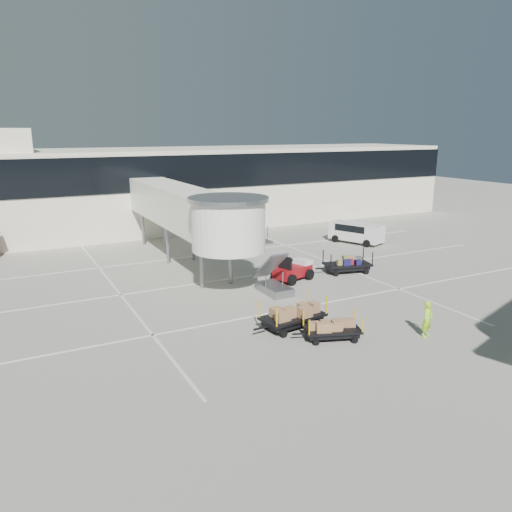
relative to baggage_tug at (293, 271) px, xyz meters
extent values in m
plane|color=#A7A395|center=(-1.09, -6.82, -0.66)|extent=(140.00, 140.00, 0.00)
cube|color=silver|center=(-1.09, -4.82, -0.65)|extent=(40.00, 0.15, 0.02)
cube|color=silver|center=(-1.09, 2.18, -0.65)|extent=(40.00, 0.15, 0.02)
cube|color=silver|center=(-1.09, 9.18, -0.65)|extent=(40.00, 0.15, 0.02)
cube|color=silver|center=(4.91, 3.18, -0.65)|extent=(0.15, 30.00, 0.02)
cube|color=silver|center=(-11.09, 3.18, -0.65)|extent=(0.15, 30.00, 0.02)
cube|color=white|center=(-1.09, 23.18, 3.34)|extent=(64.00, 12.00, 8.00)
cube|color=black|center=(-1.09, 17.13, 5.34)|extent=(64.00, 0.12, 3.20)
cube|color=white|center=(-5.09, 8.18, 3.64)|extent=(3.00, 18.00, 2.80)
cylinder|color=white|center=(-5.09, -0.82, 3.64)|extent=(4.40, 4.40, 3.00)
cylinder|color=gray|center=(-5.09, -0.82, 5.24)|extent=(4.80, 4.80, 0.25)
cylinder|color=gray|center=(-6.09, 1.18, 0.79)|extent=(0.28, 0.28, 2.90)
cylinder|color=gray|center=(-4.09, 1.18, 0.79)|extent=(0.28, 0.28, 2.90)
cylinder|color=gray|center=(-6.09, 8.18, 0.79)|extent=(0.28, 0.28, 2.90)
cylinder|color=gray|center=(-4.09, 8.18, 0.79)|extent=(0.28, 0.28, 2.90)
cylinder|color=gray|center=(-6.09, 15.18, 0.79)|extent=(0.28, 0.28, 2.90)
cylinder|color=gray|center=(-4.09, 15.18, 0.79)|extent=(0.28, 0.28, 2.90)
cube|color=gray|center=(-2.49, -1.82, -0.41)|extent=(1.40, 2.60, 0.50)
cube|color=gray|center=(-2.49, -1.22, 0.94)|extent=(1.20, 2.60, 2.06)
cube|color=gray|center=(-2.49, 0.18, 2.19)|extent=(1.40, 1.20, 0.12)
cube|color=maroon|center=(-0.07, -0.02, -0.04)|extent=(2.97, 2.05, 0.68)
cube|color=silver|center=(0.89, 0.28, 0.41)|extent=(1.13, 1.42, 0.39)
cube|color=black|center=(-0.83, -0.26, 0.64)|extent=(0.47, 1.11, 1.01)
cylinder|color=black|center=(-0.71, -0.99, -0.30)|extent=(0.77, 0.49, 0.72)
cylinder|color=black|center=(-1.15, 0.40, -0.30)|extent=(0.77, 0.49, 0.72)
cylinder|color=black|center=(1.01, -0.45, -0.30)|extent=(0.77, 0.49, 0.72)
cylinder|color=black|center=(0.57, 0.95, -0.30)|extent=(0.77, 0.49, 0.72)
cube|color=black|center=(4.37, -0.20, -0.06)|extent=(3.54, 2.34, 0.13)
cube|color=black|center=(4.37, -0.20, -0.26)|extent=(3.16, 2.03, 0.27)
cube|color=black|center=(2.43, 0.27, -0.22)|extent=(0.76, 0.26, 0.09)
cylinder|color=black|center=(3.09, -0.64, -0.47)|extent=(0.39, 0.23, 0.37)
cylinder|color=black|center=(3.44, 0.78, -0.47)|extent=(0.39, 0.23, 0.37)
cylinder|color=black|center=(5.30, -1.18, -0.47)|extent=(0.39, 0.23, 0.37)
cylinder|color=black|center=(5.65, 0.24, -0.47)|extent=(0.39, 0.23, 0.37)
cylinder|color=black|center=(2.68, -0.54, 0.43)|extent=(0.08, 0.08, 0.97)
cylinder|color=black|center=(3.03, 0.88, 0.43)|extent=(0.08, 0.08, 0.97)
cylinder|color=black|center=(5.71, -1.28, 0.43)|extent=(0.08, 0.08, 0.97)
cylinder|color=black|center=(6.06, 0.14, 0.43)|extent=(0.08, 0.08, 0.97)
cube|color=olive|center=(3.81, -0.22, 0.18)|extent=(0.47, 0.38, 0.36)
cube|color=olive|center=(5.31, 0.00, 0.22)|extent=(0.62, 0.54, 0.42)
cube|color=#414246|center=(5.07, -0.54, 0.24)|extent=(0.46, 0.41, 0.48)
cube|color=#414246|center=(3.48, -0.50, 0.25)|extent=(0.63, 0.49, 0.48)
cube|color=olive|center=(5.38, 0.08, 0.21)|extent=(0.45, 0.36, 0.41)
cube|color=#414246|center=(3.37, -0.45, 0.20)|extent=(0.62, 0.52, 0.40)
cube|color=olive|center=(4.23, -0.65, 0.20)|extent=(0.47, 0.48, 0.40)
cube|color=olive|center=(5.55, -0.16, 0.19)|extent=(0.54, 0.49, 0.37)
cube|color=olive|center=(4.36, -0.41, 0.22)|extent=(0.51, 0.45, 0.43)
cube|color=black|center=(-3.50, -9.28, -0.16)|extent=(2.98, 2.18, 0.11)
cube|color=black|center=(-3.50, -9.28, -0.32)|extent=(2.66, 1.90, 0.22)
cube|color=black|center=(-5.05, -8.71, -0.30)|extent=(0.61, 0.28, 0.07)
cylinder|color=black|center=(-4.58, -9.53, -0.50)|extent=(0.33, 0.22, 0.30)
cylinder|color=black|center=(-4.17, -8.39, -0.50)|extent=(0.33, 0.22, 0.30)
cylinder|color=black|center=(-2.82, -10.17, -0.50)|extent=(0.33, 0.22, 0.30)
cylinder|color=black|center=(-2.41, -9.03, -0.50)|extent=(0.33, 0.22, 0.30)
cylinder|color=#E1AA0B|center=(-4.91, -9.41, 0.24)|extent=(0.06, 0.06, 0.81)
cylinder|color=#E1AA0B|center=(-4.50, -8.27, 0.24)|extent=(0.06, 0.06, 0.81)
cylinder|color=#E1AA0B|center=(-2.49, -10.28, 0.24)|extent=(0.06, 0.06, 0.81)
cylinder|color=#E1AA0B|center=(-2.08, -9.15, 0.24)|extent=(0.06, 0.06, 0.81)
cube|color=#946C47|center=(-2.77, -9.65, 0.07)|extent=(0.64, 0.52, 0.35)
cube|color=#946C47|center=(-2.89, -9.75, 0.07)|extent=(0.45, 0.42, 0.35)
cube|color=#946C47|center=(-3.42, -9.34, 0.05)|extent=(0.64, 0.53, 0.31)
cube|color=#946C47|center=(-3.89, -8.80, 0.13)|extent=(0.60, 0.52, 0.48)
cube|color=#946C47|center=(-2.93, -9.92, 0.13)|extent=(0.63, 0.53, 0.48)
cube|color=#946C47|center=(-3.17, -9.49, 0.05)|extent=(0.50, 0.45, 0.31)
cube|color=#946C47|center=(-2.95, -9.17, 0.13)|extent=(0.60, 0.56, 0.48)
cube|color=#946C47|center=(-2.77, -9.10, 0.10)|extent=(0.53, 0.52, 0.42)
cube|color=#946C47|center=(-3.89, -9.23, 0.12)|extent=(0.66, 0.55, 0.47)
cube|color=black|center=(-4.42, -7.16, -0.05)|extent=(3.47, 2.03, 0.13)
cube|color=black|center=(-4.42, -7.16, -0.25)|extent=(3.12, 1.75, 0.27)
cube|color=black|center=(-6.44, -7.40, -0.22)|extent=(0.77, 0.18, 0.09)
cylinder|color=black|center=(-5.48, -8.03, -0.47)|extent=(0.39, 0.20, 0.37)
cylinder|color=black|center=(-5.65, -6.56, -0.47)|extent=(0.39, 0.20, 0.37)
cylinder|color=black|center=(-3.18, -7.75, -0.47)|extent=(0.39, 0.20, 0.37)
cylinder|color=black|center=(-3.36, -6.28, -0.47)|extent=(0.39, 0.20, 0.37)
cylinder|color=#E1AA0B|center=(-5.90, -8.08, 0.44)|extent=(0.08, 0.08, 0.99)
cylinder|color=#E1AA0B|center=(-6.08, -6.61, 0.44)|extent=(0.08, 0.08, 0.99)
cylinder|color=#E1AA0B|center=(-2.76, -7.70, 0.44)|extent=(0.08, 0.08, 0.99)
cylinder|color=#E1AA0B|center=(-2.94, -6.23, 0.44)|extent=(0.08, 0.08, 0.99)
cube|color=#946C47|center=(-4.94, -6.81, 0.31)|extent=(0.61, 0.53, 0.59)
cube|color=#946C47|center=(-4.16, -7.30, 0.25)|extent=(0.73, 0.55, 0.47)
cube|color=#946C47|center=(-5.53, -6.85, 0.25)|extent=(0.51, 0.54, 0.47)
cube|color=#946C47|center=(-4.19, -7.43, 0.22)|extent=(0.66, 0.58, 0.41)
cube|color=#946C47|center=(-4.38, -7.50, 0.25)|extent=(0.70, 0.65, 0.47)
cube|color=#946C47|center=(-3.79, -6.96, 0.23)|extent=(0.59, 0.52, 0.43)
cube|color=#946C47|center=(-4.48, -6.78, 0.27)|extent=(0.67, 0.53, 0.52)
imported|color=#99E017|center=(0.79, -11.16, 0.25)|extent=(0.75, 0.60, 1.82)
cube|color=silver|center=(11.01, 7.17, 0.37)|extent=(3.58, 5.06, 1.52)
cube|color=silver|center=(10.19, 9.10, 0.08)|extent=(1.88, 1.20, 0.88)
cube|color=black|center=(10.94, 7.35, 0.76)|extent=(2.92, 3.45, 0.61)
cylinder|color=black|center=(10.77, 5.37, -0.32)|extent=(0.47, 0.70, 0.66)
cylinder|color=black|center=(12.48, 6.09, -0.32)|extent=(0.47, 0.70, 0.66)
cylinder|color=black|center=(9.55, 8.25, -0.32)|extent=(0.47, 0.70, 0.66)
cylinder|color=black|center=(11.26, 8.97, -0.32)|extent=(0.47, 0.70, 0.66)
camera|label=1|loc=(-17.11, -27.49, 9.17)|focal=35.00mm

